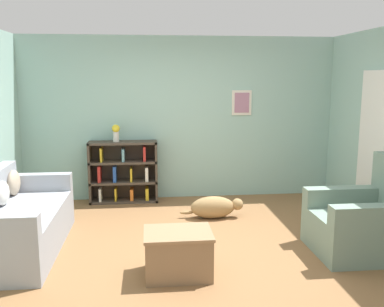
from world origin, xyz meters
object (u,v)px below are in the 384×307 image
at_px(dog, 214,207).
at_px(vase, 116,132).
at_px(couch, 15,223).
at_px(bookshelf, 124,172).
at_px(coffee_table, 178,252).
at_px(recliner_chair, 367,222).

height_order(dog, vase, vase).
relative_size(couch, dog, 2.13).
relative_size(dog, vase, 3.36).
xyz_separation_m(bookshelf, coffee_table, (0.66, -2.68, -0.23)).
bearing_deg(dog, vase, 145.83).
bearing_deg(bookshelf, couch, -120.94).
distance_m(bookshelf, recliner_chair, 3.67).
height_order(coffee_table, vase, vase).
bearing_deg(couch, coffee_table, -23.90).
height_order(bookshelf, vase, vase).
bearing_deg(recliner_chair, dog, 138.05).
xyz_separation_m(recliner_chair, coffee_table, (-2.16, -0.34, -0.12)).
xyz_separation_m(bookshelf, vase, (-0.10, -0.02, 0.65)).
height_order(coffee_table, dog, coffee_table).
bearing_deg(dog, bookshelf, 143.16).
distance_m(recliner_chair, vase, 3.81).
distance_m(recliner_chair, dog, 2.05).
distance_m(dog, vase, 1.95).
bearing_deg(vase, coffee_table, -73.92).
xyz_separation_m(bookshelf, dog, (1.30, -0.98, -0.31)).
relative_size(recliner_chair, coffee_table, 1.60).
height_order(bookshelf, recliner_chair, recliner_chair).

